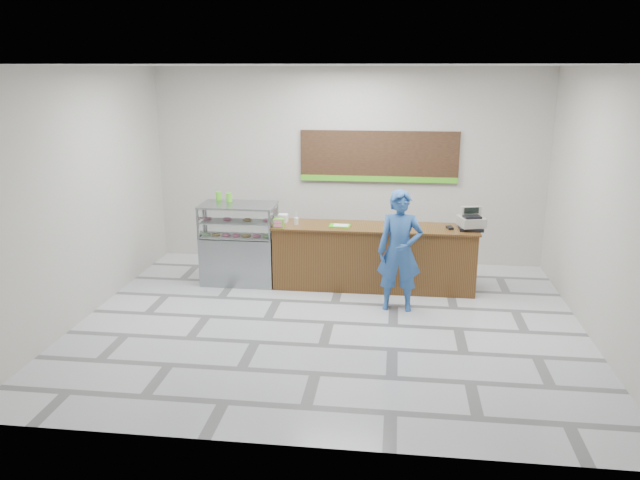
# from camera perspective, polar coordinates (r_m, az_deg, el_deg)

# --- Properties ---
(floor) EXTENTS (7.00, 7.00, 0.00)m
(floor) POSITION_cam_1_polar(r_m,az_deg,el_deg) (8.87, 0.87, -7.55)
(floor) COLOR silver
(floor) RESTS_ON ground
(back_wall) EXTENTS (7.00, 0.00, 7.00)m
(back_wall) POSITION_cam_1_polar(r_m,az_deg,el_deg) (11.28, 2.57, 6.71)
(back_wall) COLOR beige
(back_wall) RESTS_ON floor
(ceiling) EXTENTS (7.00, 7.00, 0.00)m
(ceiling) POSITION_cam_1_polar(r_m,az_deg,el_deg) (8.16, 0.97, 15.70)
(ceiling) COLOR silver
(ceiling) RESTS_ON back_wall
(sales_counter) EXTENTS (3.26, 0.76, 1.03)m
(sales_counter) POSITION_cam_1_polar(r_m,az_deg,el_deg) (10.11, 4.94, -1.55)
(sales_counter) COLOR brown
(sales_counter) RESTS_ON floor
(display_case) EXTENTS (1.22, 0.72, 1.33)m
(display_case) POSITION_cam_1_polar(r_m,az_deg,el_deg) (10.37, -7.38, -0.26)
(display_case) COLOR gray
(display_case) RESTS_ON floor
(menu_board) EXTENTS (2.80, 0.06, 0.90)m
(menu_board) POSITION_cam_1_polar(r_m,az_deg,el_deg) (11.18, 5.40, 7.53)
(menu_board) COLOR black
(menu_board) RESTS_ON back_wall
(cash_register) EXTENTS (0.45, 0.46, 0.35)m
(cash_register) POSITION_cam_1_polar(r_m,az_deg,el_deg) (9.99, 13.65, 1.68)
(cash_register) COLOR black
(cash_register) RESTS_ON sales_counter
(card_terminal) EXTENTS (0.12, 0.17, 0.04)m
(card_terminal) POSITION_cam_1_polar(r_m,az_deg,el_deg) (9.97, 11.78, 1.10)
(card_terminal) COLOR black
(card_terminal) RESTS_ON sales_counter
(serving_tray) EXTENTS (0.33, 0.24, 0.02)m
(serving_tray) POSITION_cam_1_polar(r_m,az_deg,el_deg) (9.93, 1.83, 1.32)
(serving_tray) COLOR #36D90B
(serving_tray) RESTS_ON sales_counter
(napkin_box) EXTENTS (0.15, 0.15, 0.13)m
(napkin_box) POSITION_cam_1_polar(r_m,az_deg,el_deg) (10.21, -3.40, 2.01)
(napkin_box) COLOR white
(napkin_box) RESTS_ON sales_counter
(straw_cup) EXTENTS (0.07, 0.07, 0.11)m
(straw_cup) POSITION_cam_1_polar(r_m,az_deg,el_deg) (10.03, -2.19, 1.74)
(straw_cup) COLOR silver
(straw_cup) RESTS_ON sales_counter
(promo_box) EXTENTS (0.16, 0.11, 0.14)m
(promo_box) POSITION_cam_1_polar(r_m,az_deg,el_deg) (9.86, -3.80, 1.56)
(promo_box) COLOR #55C022
(promo_box) RESTS_ON sales_counter
(donut_decal) EXTENTS (0.18, 0.18, 0.00)m
(donut_decal) POSITION_cam_1_polar(r_m,az_deg,el_deg) (9.94, 7.31, 1.17)
(donut_decal) COLOR pink
(donut_decal) RESTS_ON sales_counter
(green_cup_left) EXTENTS (0.09, 0.09, 0.14)m
(green_cup_left) POSITION_cam_1_polar(r_m,az_deg,el_deg) (10.56, -9.25, 4.00)
(green_cup_left) COLOR #55C022
(green_cup_left) RESTS_ON display_case
(green_cup_right) EXTENTS (0.09, 0.09, 0.15)m
(green_cup_right) POSITION_cam_1_polar(r_m,az_deg,el_deg) (10.41, -8.31, 3.89)
(green_cup_right) COLOR #55C022
(green_cup_right) RESTS_ON display_case
(customer) EXTENTS (0.66, 0.44, 1.79)m
(customer) POSITION_cam_1_polar(r_m,az_deg,el_deg) (9.14, 7.30, -1.00)
(customer) COLOR #295497
(customer) RESTS_ON floor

